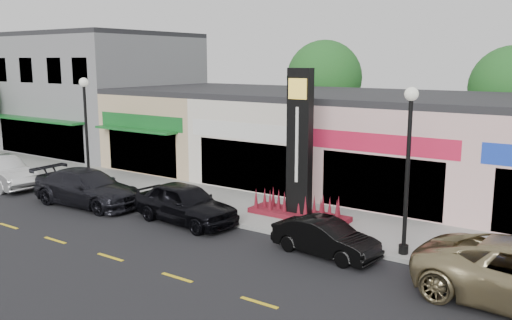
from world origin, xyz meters
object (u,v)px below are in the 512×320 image
object	(u,v)px
car_black_sedan	(185,203)
lamp_west_near	(86,122)
car_black_conv	(325,238)
pylon_sign	(299,166)
car_white_van	(1,172)
car_dark_sedan	(87,188)
lamp_east_near	(408,154)

from	to	relation	value
car_black_sedan	lamp_west_near	bearing A→B (deg)	86.89
lamp_west_near	car_black_conv	world-z (taller)	lamp_west_near
pylon_sign	car_white_van	size ratio (longest dim) A/B	1.24
car_black_conv	lamp_west_near	bearing A→B (deg)	91.92
pylon_sign	car_white_van	xyz separation A→B (m)	(-15.44, -3.68, -1.48)
car_dark_sedan	lamp_west_near	bearing A→B (deg)	46.46
lamp_east_near	car_dark_sedan	bearing A→B (deg)	-173.26
lamp_west_near	pylon_sign	distance (m)	11.19
car_white_van	car_black_sedan	world-z (taller)	car_black_sedan
lamp_east_near	pylon_sign	xyz separation A→B (m)	(-5.00, 1.70, -1.20)
lamp_west_near	pylon_sign	world-z (taller)	pylon_sign
lamp_east_near	pylon_sign	size ratio (longest dim) A/B	0.91
lamp_west_near	car_white_van	size ratio (longest dim) A/B	1.13
car_black_sedan	car_black_conv	world-z (taller)	car_black_sedan
lamp_west_near	car_white_van	distance (m)	5.55
car_white_van	car_black_conv	size ratio (longest dim) A/B	1.30
lamp_west_near	car_black_sedan	distance (m)	7.96
car_white_van	car_dark_sedan	xyz separation A→B (m)	(6.43, 0.32, 0.00)
lamp_west_near	pylon_sign	size ratio (longest dim) A/B	0.91
pylon_sign	lamp_west_near	bearing A→B (deg)	-171.23
lamp_west_near	car_dark_sedan	bearing A→B (deg)	-39.90
lamp_west_near	lamp_east_near	world-z (taller)	same
car_black_conv	lamp_east_near	bearing A→B (deg)	-53.65
car_black_sedan	car_black_conv	distance (m)	6.35
pylon_sign	car_black_conv	world-z (taller)	pylon_sign
car_white_van	car_black_conv	bearing A→B (deg)	-84.24
lamp_east_near	car_white_van	bearing A→B (deg)	-174.47
pylon_sign	car_dark_sedan	world-z (taller)	pylon_sign
pylon_sign	car_black_conv	size ratio (longest dim) A/B	1.61
car_black_conv	car_white_van	bearing A→B (deg)	99.41
car_dark_sedan	car_black_conv	size ratio (longest dim) A/B	1.48
car_black_conv	pylon_sign	bearing A→B (deg)	50.23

